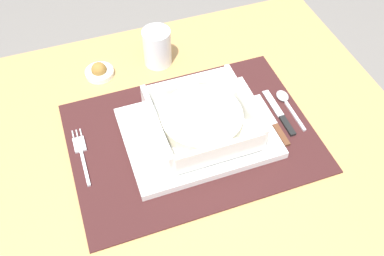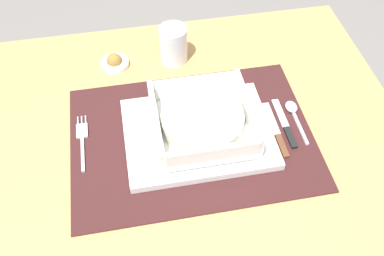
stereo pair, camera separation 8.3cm
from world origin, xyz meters
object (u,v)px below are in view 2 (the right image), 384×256
porridge_bowl (203,122)px  condiment_saucer (115,62)px  fork (82,138)px  dining_table (181,168)px  bread_knife (277,133)px  spoon (293,111)px  drinking_glass (173,46)px  butter_knife (286,126)px

porridge_bowl → condiment_saucer: size_ratio=2.97×
fork → porridge_bowl: bearing=-6.6°
dining_table → bread_knife: bearing=-8.7°
dining_table → spoon: size_ratio=8.02×
bread_knife → porridge_bowl: bearing=170.1°
fork → condiment_saucer: 0.22m
spoon → bread_knife: spoon is taller
dining_table → fork: fork is taller
fork → bread_knife: bearing=-7.2°
drinking_glass → condiment_saucer: (-0.14, 0.00, -0.03)m
porridge_bowl → fork: 0.24m
drinking_glass → condiment_saucer: drinking_glass is taller
dining_table → butter_knife: (0.21, -0.02, 0.11)m
fork → butter_knife: (0.40, -0.04, 0.00)m
drinking_glass → condiment_saucer: 0.14m
condiment_saucer → fork: bearing=-110.9°
spoon → butter_knife: size_ratio=0.89×
butter_knife → bread_knife: same height
butter_knife → drinking_glass: 0.31m
fork → drinking_glass: size_ratio=1.60×
dining_table → condiment_saucer: size_ratio=14.51×
bread_knife → drinking_glass: size_ratio=1.64×
spoon → drinking_glass: size_ratio=1.32×
drinking_glass → dining_table: bearing=-95.9°
porridge_bowl → butter_knife: size_ratio=1.46×
bread_knife → drinking_glass: 0.31m
porridge_bowl → spoon: porridge_bowl is taller
porridge_bowl → spoon: bearing=6.6°
spoon → drinking_glass: (-0.21, 0.21, 0.03)m
dining_table → condiment_saucer: (-0.11, 0.23, 0.12)m
spoon → dining_table: bearing=-176.7°
porridge_bowl → spoon: (0.19, 0.02, -0.03)m
porridge_bowl → bread_knife: porridge_bowl is taller
condiment_saucer → porridge_bowl: bearing=-56.6°
dining_table → spoon: (0.24, 0.02, 0.11)m
porridge_bowl → bread_knife: bearing=-9.6°
porridge_bowl → butter_knife: porridge_bowl is taller
porridge_bowl → drinking_glass: size_ratio=2.18×
porridge_bowl → drinking_glass: 0.23m
dining_table → spoon: bearing=4.3°
condiment_saucer → bread_knife: bearing=-40.9°
bread_knife → fork: bearing=171.1°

